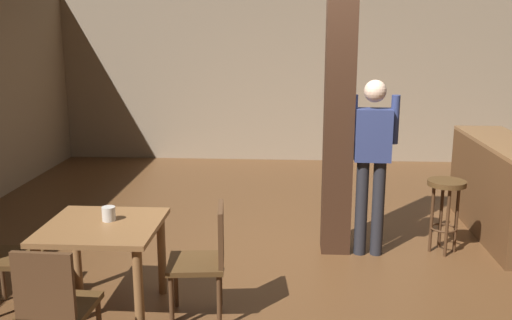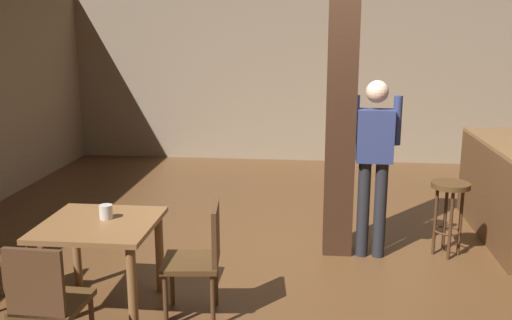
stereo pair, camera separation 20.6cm
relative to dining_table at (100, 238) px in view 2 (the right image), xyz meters
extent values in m
plane|color=brown|center=(1.56, 0.97, -0.60)|extent=(10.80, 10.80, 0.00)
cube|color=gray|center=(1.56, 5.47, 0.80)|extent=(8.00, 0.10, 2.80)
cube|color=#382114|center=(1.88, 1.43, 0.80)|extent=(0.28, 0.28, 2.80)
cube|color=brown|center=(0.00, 0.00, 0.11)|extent=(0.87, 0.87, 0.04)
cylinder|color=brown|center=(0.36, 0.36, -0.25)|extent=(0.07, 0.07, 0.70)
cylinder|color=brown|center=(-0.36, 0.36, -0.25)|extent=(0.07, 0.07, 0.70)
cylinder|color=brown|center=(0.36, -0.36, -0.25)|extent=(0.07, 0.07, 0.70)
cylinder|color=brown|center=(-0.36, -0.36, -0.25)|extent=(0.07, 0.07, 0.70)
cube|color=#4C3319|center=(0.72, -0.04, -0.15)|extent=(0.46, 0.46, 0.04)
cube|color=#4C301C|center=(0.91, -0.02, 0.07)|extent=(0.08, 0.38, 0.45)
cylinder|color=#4C301C|center=(0.57, -0.23, -0.38)|extent=(0.04, 0.04, 0.43)
cylinder|color=#4C301C|center=(0.53, 0.12, -0.38)|extent=(0.04, 0.04, 0.43)
cylinder|color=#4C301C|center=(0.91, -0.19, -0.38)|extent=(0.04, 0.04, 0.43)
cylinder|color=#4C301C|center=(0.88, 0.15, -0.38)|extent=(0.04, 0.04, 0.43)
cube|color=#4C3319|center=(-0.03, -0.78, -0.15)|extent=(0.44, 0.44, 0.04)
cube|color=#4C301C|center=(-0.04, -0.97, 0.07)|extent=(0.38, 0.05, 0.45)
cylinder|color=#4C301C|center=(-0.20, -0.60, -0.38)|extent=(0.04, 0.04, 0.43)
cube|color=#4C3319|center=(-0.73, -0.02, -0.15)|extent=(0.44, 0.44, 0.04)
cylinder|color=#4C301C|center=(-0.56, 0.16, -0.38)|extent=(0.04, 0.04, 0.43)
cylinder|color=#4C301C|center=(-0.54, -0.19, -0.38)|extent=(0.04, 0.04, 0.43)
cylinder|color=#4C301C|center=(-0.91, 0.15, -0.38)|extent=(0.04, 0.04, 0.43)
cylinder|color=beige|center=(0.03, 0.08, 0.19)|extent=(0.10, 0.10, 0.11)
cube|color=navy|center=(2.20, 1.34, 0.60)|extent=(0.35, 0.21, 0.50)
sphere|color=beige|center=(2.20, 1.34, 1.01)|extent=(0.22, 0.22, 0.21)
cylinder|color=#232328|center=(2.28, 1.33, -0.13)|extent=(0.12, 0.12, 0.95)
cylinder|color=#232328|center=(2.12, 1.34, -0.13)|extent=(0.12, 0.12, 0.95)
cylinder|color=navy|center=(2.40, 1.33, 0.75)|extent=(0.08, 0.08, 0.46)
cylinder|color=navy|center=(2.01, 1.34, 0.75)|extent=(0.08, 0.08, 0.46)
cube|color=brown|center=(3.59, 1.99, -0.11)|extent=(0.36, 1.98, 0.99)
cylinder|color=#4C3319|center=(2.95, 1.44, 0.11)|extent=(0.37, 0.37, 0.05)
torus|color=#422816|center=(2.95, 1.44, -0.35)|extent=(0.26, 0.26, 0.02)
cylinder|color=#422816|center=(2.95, 1.56, -0.26)|extent=(0.03, 0.03, 0.69)
cylinder|color=#422816|center=(2.95, 1.32, -0.26)|extent=(0.03, 0.03, 0.69)
cylinder|color=#422816|center=(3.07, 1.44, -0.26)|extent=(0.03, 0.03, 0.69)
cylinder|color=#422816|center=(2.83, 1.44, -0.26)|extent=(0.03, 0.03, 0.69)
camera|label=1|loc=(1.43, -4.02, 1.59)|focal=40.00mm
camera|label=2|loc=(1.63, -4.01, 1.59)|focal=40.00mm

